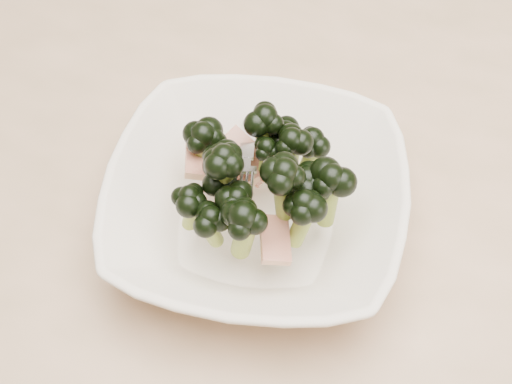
# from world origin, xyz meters

# --- Properties ---
(dining_table) EXTENTS (1.20, 0.80, 0.75)m
(dining_table) POSITION_xyz_m (0.00, 0.00, 0.65)
(dining_table) COLOR tan
(dining_table) RESTS_ON ground
(broccoli_dish) EXTENTS (0.31, 0.31, 0.12)m
(broccoli_dish) POSITION_xyz_m (-0.08, -0.06, 0.79)
(broccoli_dish) COLOR #EFDFCA
(broccoli_dish) RESTS_ON dining_table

